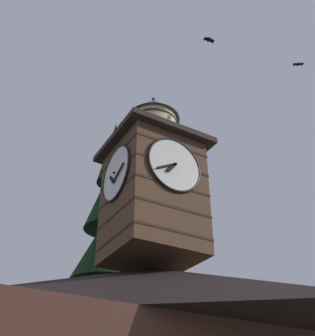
# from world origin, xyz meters

# --- Properties ---
(clock_tower) EXTENTS (3.94, 3.94, 8.02)m
(clock_tower) POSITION_xyz_m (1.66, -1.11, 10.43)
(clock_tower) COLOR brown
(clock_tower) RESTS_ON building_main
(pine_tree_behind) EXTENTS (5.17, 5.17, 17.10)m
(pine_tree_behind) POSITION_xyz_m (1.35, -6.10, 7.05)
(pine_tree_behind) COLOR #473323
(pine_tree_behind) RESTS_ON ground_plane
(moon) EXTENTS (1.64, 1.64, 1.64)m
(moon) POSITION_xyz_m (-11.07, -30.98, 14.75)
(moon) COLOR silver
(flying_bird_high) EXTENTS (0.61, 0.31, 0.16)m
(flying_bird_high) POSITION_xyz_m (-0.77, 0.43, 18.99)
(flying_bird_high) COLOR black
(flying_bird_low) EXTENTS (0.47, 0.38, 0.11)m
(flying_bird_low) POSITION_xyz_m (-3.75, 3.11, 16.30)
(flying_bird_low) COLOR black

